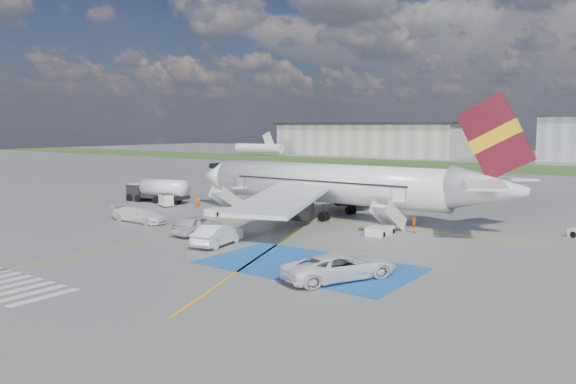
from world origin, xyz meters
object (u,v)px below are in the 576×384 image
car_silver_a (198,225)px  van_white_b (139,212)px  gpu_cart (166,201)px  car_silver_b (218,235)px  airliner (338,184)px  fuel_tanker (158,192)px  van_white_a (340,262)px

car_silver_a → van_white_b: size_ratio=0.96×
gpu_cart → car_silver_b: 22.67m
car_silver_a → airliner: bearing=-112.3°
car_silver_b → gpu_cart: bearing=-42.9°
airliner → gpu_cart: bearing=-166.6°
car_silver_a → gpu_cart: bearing=-36.9°
car_silver_a → fuel_tanker: bearing=-36.1°
car_silver_a → van_white_a: bearing=160.0°
car_silver_a → van_white_b: (-9.08, 1.32, 0.17)m
car_silver_a → car_silver_b: (4.32, -2.20, 0.01)m
van_white_b → fuel_tanker: bearing=43.5°
fuel_tanker → van_white_b: fuel_tanker is taller
car_silver_b → van_white_b: (-13.40, 3.52, 0.16)m
airliner → car_silver_b: (-0.70, -16.80, -2.57)m
airliner → van_white_a: bearing=-58.9°
gpu_cart → van_white_a: bearing=-4.3°
fuel_tanker → car_silver_a: (18.58, -11.98, -0.36)m
airliner → gpu_cart: size_ratio=17.68×
fuel_tanker → van_white_a: 39.36m
car_silver_a → car_silver_b: car_silver_b is taller
car_silver_b → van_white_a: bearing=156.3°
car_silver_b → car_silver_a: bearing=-37.7°
fuel_tanker → van_white_a: bearing=-33.4°
gpu_cart → car_silver_a: (14.86, -9.87, 0.14)m
van_white_a → van_white_b: (-25.97, 6.40, -0.05)m
gpu_cart → van_white_a: (31.76, -14.96, 0.36)m
airliner → car_silver_b: airliner is taller
van_white_a → van_white_b: bearing=11.9°
fuel_tanker → gpu_cart: (3.71, -2.11, -0.50)m
airliner → car_silver_a: bearing=-109.0°
car_silver_a → van_white_a: size_ratio=0.87×
airliner → car_silver_a: airliner is taller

